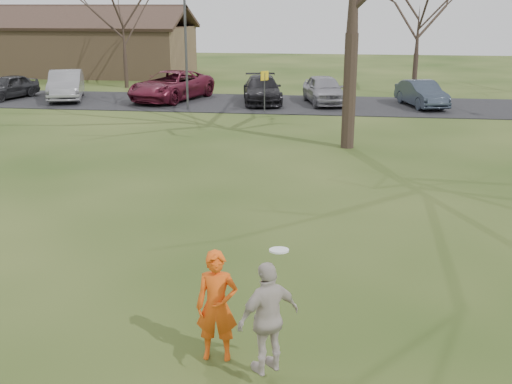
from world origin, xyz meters
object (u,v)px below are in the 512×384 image
Objects in this scene: car_5 at (422,94)px; building at (58,48)px; car_4 at (324,90)px; car_2 at (171,86)px; car_3 at (262,90)px; car_1 at (66,85)px; player_defender at (217,306)px; car_0 at (7,87)px; lamp_post at (185,30)px; catching_play at (268,318)px.

building reaches higher than car_5.
car_5 is at bearing -17.88° from car_4.
car_3 is at bearing 14.87° from car_2.
car_1 is 0.24× the size of building.
player_defender is 0.36× the size of car_1.
car_0 is 9.37m from car_2.
car_5 is 0.65× the size of lamp_post.
car_0 is 0.80× the size of car_3.
building is 3.29× the size of lamp_post.
car_1 is at bearing 167.46° from car_4.
car_1 is at bearing -156.91° from car_2.
car_2 is (9.34, 0.69, 0.14)m from car_0.
car_2 is 0.92× the size of lamp_post.
car_1 reaches higher than car_4.
car_2 is 4.61m from lamp_post.
car_1 is at bearing 162.36° from lamp_post.
car_0 is 13.64m from building.
car_2 is 5.14m from car_3.
car_5 is 25.88m from catching_play.
car_5 is at bearing 15.81° from car_2.
player_defender is 25.53m from car_5.
car_4 is 0.70× the size of lamp_post.
car_3 is (5.13, -0.26, -0.10)m from car_2.
building is (-3.01, 13.24, 1.23)m from car_0.
player_defender is 0.28× the size of lamp_post.
catching_play is at bearing -80.10° from car_1.
car_3 is 1.20× the size of car_5.
car_4 is at bearing 89.85° from catching_play.
car_0 is at bearing 125.24° from catching_play.
car_5 is (22.88, 0.23, 0.01)m from car_0.
catching_play is (14.32, -25.28, 0.19)m from car_1.
car_3 is at bearing 91.07° from player_defender.
car_2 is 0.28× the size of building.
lamp_post reaches higher than car_3.
car_3 is at bearing 167.92° from car_4.
car_4 is at bearing 22.40° from lamp_post.
building is (-17.48, 12.81, 1.19)m from car_3.
car_2 is at bearing -45.44° from building.
car_3 is at bearing 97.31° from catching_play.
car_0 is at bearing 168.39° from lamp_post.
lamp_post is (-11.90, -2.49, 3.26)m from car_5.
car_1 is (-13.48, 24.74, -0.03)m from player_defender.
building is at bearing 134.48° from car_4.
car_2 is 27.16m from catching_play.
car_5 is 12.58m from lamp_post.
car_4 is 1.08× the size of car_5.
building is (-20.76, 38.37, 0.90)m from catching_play.
car_4 is at bearing 17.24° from car_0.
car_4 is 8.04m from lamp_post.
car_2 is at bearing 19.71° from car_0.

